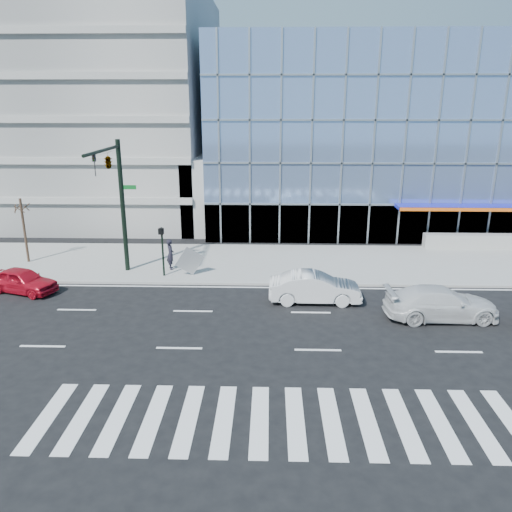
# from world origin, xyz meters

# --- Properties ---
(ground) EXTENTS (160.00, 160.00, 0.00)m
(ground) POSITION_xyz_m (0.00, 0.00, 0.00)
(ground) COLOR black
(ground) RESTS_ON ground
(sidewalk) EXTENTS (120.00, 8.00, 0.15)m
(sidewalk) POSITION_xyz_m (0.00, 8.00, 0.07)
(sidewalk) COLOR gray
(sidewalk) RESTS_ON ground
(theatre_building) EXTENTS (42.00, 26.00, 15.00)m
(theatre_building) POSITION_xyz_m (14.00, 26.00, 7.50)
(theatre_building) COLOR #7997CA
(theatre_building) RESTS_ON ground
(parking_garage) EXTENTS (24.00, 24.00, 20.00)m
(parking_garage) POSITION_xyz_m (-20.00, 26.00, 10.00)
(parking_garage) COLOR gray
(parking_garage) RESTS_ON ground
(ramp_block) EXTENTS (6.00, 8.00, 6.00)m
(ramp_block) POSITION_xyz_m (-6.00, 18.00, 3.00)
(ramp_block) COLOR gray
(ramp_block) RESTS_ON ground
(tower_backdrop) EXTENTS (14.00, 14.00, 48.00)m
(tower_backdrop) POSITION_xyz_m (-30.00, 70.00, 24.00)
(tower_backdrop) COLOR gray
(tower_backdrop) RESTS_ON ground
(traffic_signal) EXTENTS (1.14, 5.74, 8.00)m
(traffic_signal) POSITION_xyz_m (-11.00, 4.57, 6.16)
(traffic_signal) COLOR black
(traffic_signal) RESTS_ON sidewalk
(ped_signal_post) EXTENTS (0.30, 0.33, 3.00)m
(ped_signal_post) POSITION_xyz_m (-8.50, 4.94, 2.14)
(ped_signal_post) COLOR black
(ped_signal_post) RESTS_ON sidewalk
(street_tree_near) EXTENTS (1.10, 1.10, 4.23)m
(street_tree_near) POSITION_xyz_m (-18.00, 7.50, 3.78)
(street_tree_near) COLOR #332319
(street_tree_near) RESTS_ON sidewalk
(white_suv) EXTENTS (5.57, 2.45, 1.59)m
(white_suv) POSITION_xyz_m (6.29, -0.50, 0.80)
(white_suv) COLOR silver
(white_suv) RESTS_ON ground
(white_sedan) EXTENTS (4.86, 1.74, 1.60)m
(white_sedan) POSITION_xyz_m (0.29, 1.46, 0.80)
(white_sedan) COLOR silver
(white_sedan) RESTS_ON ground
(red_sedan) EXTENTS (4.35, 2.81, 1.38)m
(red_sedan) POSITION_xyz_m (-15.90, 2.40, 0.69)
(red_sedan) COLOR #B00D1E
(red_sedan) RESTS_ON ground
(pedestrian) EXTENTS (0.69, 0.82, 1.92)m
(pedestrian) POSITION_xyz_m (-8.32, 6.28, 1.11)
(pedestrian) COLOR black
(pedestrian) RESTS_ON sidewalk
(tilted_panel) EXTENTS (1.72, 0.67, 1.81)m
(tilted_panel) POSITION_xyz_m (-6.92, 5.09, 1.06)
(tilted_panel) COLOR gray
(tilted_panel) RESTS_ON sidewalk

